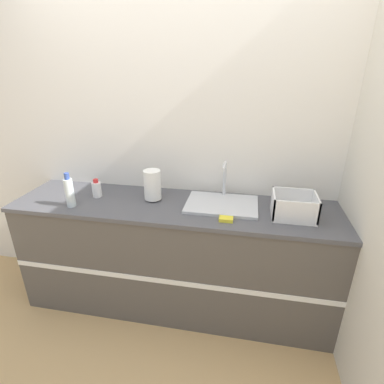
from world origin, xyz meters
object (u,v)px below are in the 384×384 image
(dish_rack, at_px, (294,208))
(bottle_white_spray, at_px, (97,189))
(paper_towel_roll, at_px, (152,185))
(sink, at_px, (222,203))
(bottle_clear, at_px, (69,192))

(dish_rack, xyz_separation_m, bottle_white_spray, (-1.44, 0.06, 0.00))
(dish_rack, distance_m, bottle_white_spray, 1.44)
(paper_towel_roll, relative_size, dish_rack, 0.82)
(sink, bearing_deg, bottle_white_spray, -178.54)
(sink, xyz_separation_m, paper_towel_roll, (-0.52, -0.00, 0.10))
(paper_towel_roll, xyz_separation_m, bottle_white_spray, (-0.44, -0.02, -0.06))
(paper_towel_roll, distance_m, bottle_clear, 0.58)
(paper_towel_roll, height_order, dish_rack, paper_towel_roll)
(dish_rack, bearing_deg, sink, 170.46)
(bottle_white_spray, distance_m, bottle_clear, 0.22)
(sink, height_order, bottle_white_spray, sink)
(sink, relative_size, bottle_clear, 2.02)
(sink, relative_size, dish_rack, 1.80)
(sink, height_order, bottle_clear, sink)
(paper_towel_roll, xyz_separation_m, dish_rack, (1.00, -0.08, -0.06))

